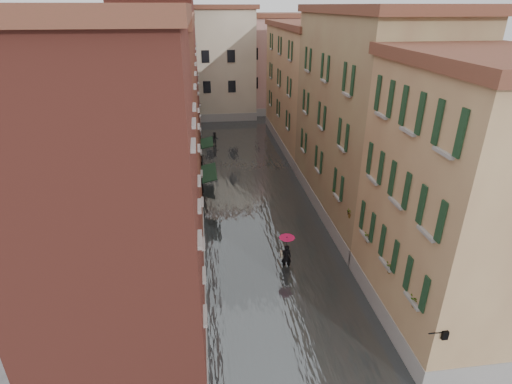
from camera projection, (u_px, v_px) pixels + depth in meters
ground at (286, 299)px, 20.11m from camera, size 120.00×120.00×0.00m
floodwater at (253, 190)px, 31.73m from camera, size 10.00×60.00×0.20m
building_left_near at (116, 213)px, 14.72m from camera, size 6.00×8.00×13.00m
building_left_mid at (149, 133)px, 24.69m from camera, size 6.00×14.00×12.50m
building_left_far at (165, 80)px, 37.83m from camera, size 6.00×16.00×14.00m
building_right_near at (463, 208)px, 16.71m from camera, size 6.00×8.00×11.50m
building_right_mid at (366, 121)px, 26.25m from camera, size 6.00×14.00×13.00m
building_right_far at (308, 89)px, 40.03m from camera, size 6.00×16.00×11.50m
building_end_cream at (205, 65)px, 51.07m from camera, size 12.00×9.00×13.00m
building_end_pink at (272, 65)px, 54.15m from camera, size 10.00×9.00×12.00m
awning_near at (208, 174)px, 28.64m from camera, size 1.09×3.28×2.80m
awning_far at (206, 144)px, 34.85m from camera, size 1.09×2.77×2.80m
wall_lantern at (444, 334)px, 13.97m from camera, size 0.71×0.22×0.35m
window_planters at (370, 230)px, 19.42m from camera, size 0.59×10.72×0.84m
pedestrian_main at (286, 251)px, 21.91m from camera, size 0.88×0.88×2.06m
pedestrian_far at (215, 140)px, 41.40m from camera, size 0.85×0.71×1.55m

